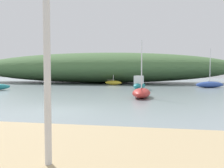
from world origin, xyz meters
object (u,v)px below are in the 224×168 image
mast_structure (32,1)px  sailboat_centre_water (210,84)px  sailboat_outer_mooring (113,83)px  motorboat_east_reach (139,84)px  sailboat_west_reach (141,93)px

mast_structure → sailboat_centre_water: 26.15m
mast_structure → sailboat_outer_mooring: mast_structure is taller
mast_structure → motorboat_east_reach: bearing=88.7°
motorboat_east_reach → sailboat_outer_mooring: bearing=117.9°
sailboat_outer_mooring → sailboat_west_reach: bearing=-73.1°
sailboat_outer_mooring → motorboat_east_reach: size_ratio=0.91×
sailboat_west_reach → sailboat_centre_water: (7.04, 11.90, 0.02)m
sailboat_centre_water → motorboat_east_reach: (-7.70, -4.00, 0.15)m
mast_structure → sailboat_centre_water: (8.17, 24.70, -2.63)m
sailboat_west_reach → sailboat_centre_water: 13.83m
motorboat_east_reach → sailboat_west_reach: bearing=-85.2°
mast_structure → sailboat_outer_mooring: 28.77m
sailboat_outer_mooring → sailboat_centre_water: 12.35m
mast_structure → sailboat_outer_mooring: size_ratio=1.14×
sailboat_outer_mooring → sailboat_centre_water: bearing=-17.5°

